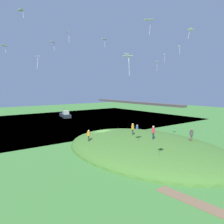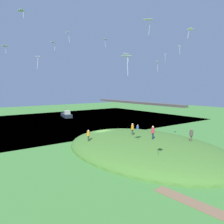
{
  "view_description": "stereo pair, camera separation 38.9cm",
  "coord_description": "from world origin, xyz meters",
  "px_view_note": "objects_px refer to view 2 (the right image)",
  "views": [
    {
      "loc": [
        30.87,
        -21.58,
        9.14
      ],
      "look_at": [
        2.97,
        -0.12,
        5.24
      ],
      "focal_mm": 35.8,
      "sensor_mm": 36.0,
      "label": 1
    },
    {
      "loc": [
        31.1,
        -21.27,
        9.14
      ],
      "look_at": [
        2.97,
        -0.12,
        5.24
      ],
      "focal_mm": 35.8,
      "sensor_mm": 36.0,
      "label": 2
    }
  ],
  "objects_px": {
    "kite_6": "(165,55)",
    "person_with_child": "(153,131)",
    "kite_13": "(126,57)",
    "kite_1": "(5,46)",
    "kite_9": "(21,11)",
    "person_near_shore": "(88,134)",
    "kite_0": "(105,39)",
    "kite_4": "(127,54)",
    "kite_14": "(190,30)",
    "kite_2": "(38,58)",
    "person_walking_path": "(191,134)",
    "person_on_hilltop": "(138,128)",
    "kite_12": "(158,62)",
    "boat_on_lake": "(67,115)",
    "kite_5": "(53,43)",
    "person_watching_kites": "(132,128)",
    "kite_11": "(68,33)",
    "mooring_post": "(107,133)",
    "kite_8": "(148,20)",
    "kite_3": "(180,47)"
  },
  "relations": [
    {
      "from": "kite_6",
      "to": "person_with_child",
      "type": "bearing_deg",
      "value": -54.72
    },
    {
      "from": "kite_9",
      "to": "person_near_shore",
      "type": "bearing_deg",
      "value": 49.4
    },
    {
      "from": "kite_0",
      "to": "kite_4",
      "type": "height_order",
      "value": "kite_0"
    },
    {
      "from": "kite_4",
      "to": "kite_11",
      "type": "height_order",
      "value": "kite_11"
    },
    {
      "from": "person_with_child",
      "to": "kite_9",
      "type": "bearing_deg",
      "value": 122.65
    },
    {
      "from": "person_watching_kites",
      "to": "mooring_post",
      "type": "relative_size",
      "value": 1.55
    },
    {
      "from": "person_near_shore",
      "to": "kite_1",
      "type": "bearing_deg",
      "value": -121.3
    },
    {
      "from": "person_with_child",
      "to": "kite_1",
      "type": "xyz_separation_m",
      "value": [
        -13.45,
        -14.91,
        11.33
      ]
    },
    {
      "from": "kite_2",
      "to": "kite_4",
      "type": "distance_m",
      "value": 12.45
    },
    {
      "from": "kite_0",
      "to": "kite_9",
      "type": "xyz_separation_m",
      "value": [
        2.98,
        -16.21,
        1.32
      ]
    },
    {
      "from": "person_walking_path",
      "to": "kite_12",
      "type": "xyz_separation_m",
      "value": [
        -11.85,
        6.42,
        10.91
      ]
    },
    {
      "from": "person_on_hilltop",
      "to": "kite_1",
      "type": "height_order",
      "value": "kite_1"
    },
    {
      "from": "person_near_shore",
      "to": "kite_2",
      "type": "xyz_separation_m",
      "value": [
        -4.5,
        -5.32,
        10.83
      ]
    },
    {
      "from": "kite_11",
      "to": "person_with_child",
      "type": "bearing_deg",
      "value": 22.47
    },
    {
      "from": "boat_on_lake",
      "to": "kite_6",
      "type": "height_order",
      "value": "kite_6"
    },
    {
      "from": "person_with_child",
      "to": "kite_4",
      "type": "height_order",
      "value": "kite_4"
    },
    {
      "from": "kite_4",
      "to": "kite_14",
      "type": "height_order",
      "value": "kite_14"
    },
    {
      "from": "kite_4",
      "to": "kite_11",
      "type": "distance_m",
      "value": 11.59
    },
    {
      "from": "kite_1",
      "to": "kite_12",
      "type": "relative_size",
      "value": 0.56
    },
    {
      "from": "boat_on_lake",
      "to": "kite_1",
      "type": "height_order",
      "value": "kite_1"
    },
    {
      "from": "boat_on_lake",
      "to": "kite_13",
      "type": "bearing_deg",
      "value": -4.47
    },
    {
      "from": "person_watching_kites",
      "to": "kite_13",
      "type": "xyz_separation_m",
      "value": [
        6.82,
        -7.09,
        8.73
      ]
    },
    {
      "from": "kite_9",
      "to": "kite_0",
      "type": "bearing_deg",
      "value": 100.43
    },
    {
      "from": "person_on_hilltop",
      "to": "person_near_shore",
      "type": "xyz_separation_m",
      "value": [
        4.76,
        -14.2,
        1.37
      ]
    },
    {
      "from": "person_near_shore",
      "to": "mooring_post",
      "type": "relative_size",
      "value": 1.47
    },
    {
      "from": "person_near_shore",
      "to": "boat_on_lake",
      "type": "bearing_deg",
      "value": 162.76
    },
    {
      "from": "person_with_child",
      "to": "kite_0",
      "type": "height_order",
      "value": "kite_0"
    },
    {
      "from": "person_watching_kites",
      "to": "kite_11",
      "type": "distance_m",
      "value": 18.2
    },
    {
      "from": "kite_9",
      "to": "kite_12",
      "type": "bearing_deg",
      "value": 79.78
    },
    {
      "from": "mooring_post",
      "to": "person_near_shore",
      "type": "bearing_deg",
      "value": -50.35
    },
    {
      "from": "kite_0",
      "to": "kite_8",
      "type": "distance_m",
      "value": 15.98
    },
    {
      "from": "kite_11",
      "to": "kite_12",
      "type": "xyz_separation_m",
      "value": [
        4.6,
        16.14,
        -3.89
      ]
    },
    {
      "from": "person_on_hilltop",
      "to": "kite_14",
      "type": "xyz_separation_m",
      "value": [
        16.02,
        -7.09,
        14.7
      ]
    },
    {
      "from": "mooring_post",
      "to": "person_walking_path",
      "type": "bearing_deg",
      "value": 7.01
    },
    {
      "from": "kite_13",
      "to": "kite_1",
      "type": "bearing_deg",
      "value": -156.12
    },
    {
      "from": "kite_11",
      "to": "kite_1",
      "type": "bearing_deg",
      "value": -90.24
    },
    {
      "from": "kite_3",
      "to": "kite_4",
      "type": "distance_m",
      "value": 8.02
    },
    {
      "from": "kite_1",
      "to": "mooring_post",
      "type": "height_order",
      "value": "kite_1"
    },
    {
      "from": "kite_1",
      "to": "kite_14",
      "type": "relative_size",
      "value": 0.92
    },
    {
      "from": "person_near_shore",
      "to": "kite_14",
      "type": "xyz_separation_m",
      "value": [
        11.27,
        7.11,
        13.33
      ]
    },
    {
      "from": "kite_5",
      "to": "kite_14",
      "type": "height_order",
      "value": "kite_5"
    },
    {
      "from": "person_watching_kites",
      "to": "kite_14",
      "type": "xyz_separation_m",
      "value": [
        7.77,
        1.78,
        12.46
      ]
    },
    {
      "from": "person_with_child",
      "to": "kite_9",
      "type": "relative_size",
      "value": 1.58
    },
    {
      "from": "person_on_hilltop",
      "to": "kite_1",
      "type": "xyz_separation_m",
      "value": [
        -1.63,
        -23.35,
        13.61
      ]
    },
    {
      "from": "person_near_shore",
      "to": "kite_8",
      "type": "distance_m",
      "value": 17.25
    },
    {
      "from": "kite_3",
      "to": "kite_9",
      "type": "relative_size",
      "value": 1.04
    },
    {
      "from": "kite_2",
      "to": "person_walking_path",
      "type": "bearing_deg",
      "value": 46.26
    },
    {
      "from": "kite_14",
      "to": "person_watching_kites",
      "type": "bearing_deg",
      "value": -167.11
    },
    {
      "from": "boat_on_lake",
      "to": "kite_0",
      "type": "height_order",
      "value": "kite_0"
    },
    {
      "from": "boat_on_lake",
      "to": "kite_13",
      "type": "xyz_separation_m",
      "value": [
        46.3,
        -15.45,
        11.35
      ]
    }
  ]
}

